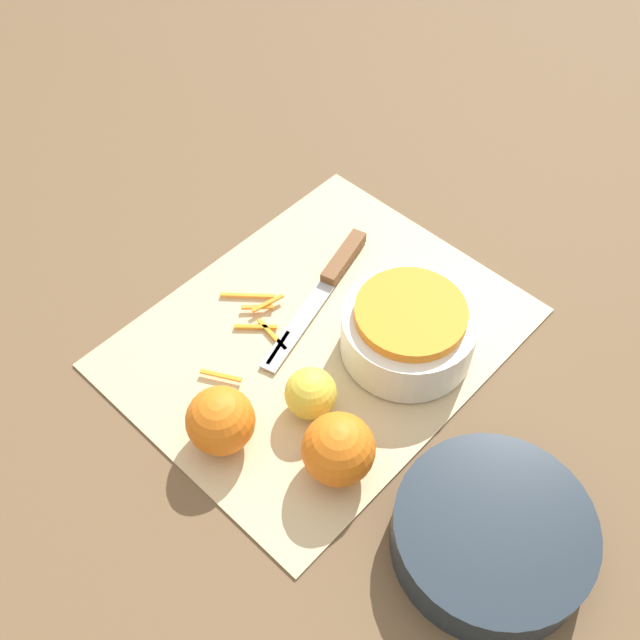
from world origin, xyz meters
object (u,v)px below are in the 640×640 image
(knife, at_px, (333,273))
(orange_left, at_px, (338,449))
(bowl_speckled, at_px, (408,330))
(bowl_dark, at_px, (492,535))
(lemon, at_px, (311,393))
(orange_right, at_px, (220,421))

(knife, relative_size, orange_left, 3.09)
(bowl_speckled, height_order, knife, bowl_speckled)
(bowl_dark, relative_size, orange_left, 2.55)
(orange_left, bearing_deg, lemon, -115.16)
(orange_left, bearing_deg, bowl_speckled, -164.88)
(bowl_speckled, xyz_separation_m, orange_left, (0.17, 0.05, 0.00))
(bowl_dark, xyz_separation_m, orange_right, (0.10, -0.28, 0.02))
(bowl_dark, relative_size, knife, 0.83)
(bowl_speckled, height_order, bowl_dark, bowl_speckled)
(orange_right, xyz_separation_m, lemon, (-0.10, 0.04, -0.01))
(knife, bearing_deg, orange_left, 28.97)
(orange_left, relative_size, lemon, 1.33)
(knife, distance_m, orange_left, 0.28)
(bowl_speckled, xyz_separation_m, lemon, (0.14, -0.03, -0.01))
(bowl_dark, bearing_deg, orange_right, -70.13)
(orange_left, bearing_deg, bowl_dark, 103.98)
(bowl_dark, distance_m, knife, 0.39)
(orange_left, relative_size, orange_right, 1.04)
(bowl_speckled, distance_m, bowl_dark, 0.25)
(orange_left, distance_m, orange_right, 0.13)
(orange_right, bearing_deg, orange_left, 117.69)
(bowl_speckled, relative_size, knife, 0.66)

